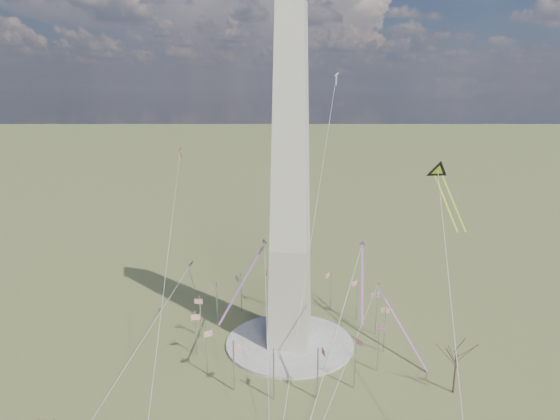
# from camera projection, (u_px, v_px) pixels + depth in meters

# --- Properties ---
(ground) EXTENTS (2000.00, 2000.00, 0.00)m
(ground) POSITION_uv_depth(u_px,v_px,m) (290.00, 344.00, 141.09)
(ground) COLOR #465229
(ground) RESTS_ON ground
(plaza) EXTENTS (36.00, 36.00, 0.80)m
(plaza) POSITION_uv_depth(u_px,v_px,m) (290.00, 343.00, 140.99)
(plaza) COLOR beige
(plaza) RESTS_ON ground
(washington_monument) EXTENTS (15.56, 15.56, 100.00)m
(washington_monument) POSITION_uv_depth(u_px,v_px,m) (291.00, 177.00, 129.66)
(washington_monument) COLOR #A79F8C
(washington_monument) RESTS_ON plaza
(flagpole_ring) EXTENTS (54.40, 54.40, 13.00)m
(flagpole_ring) POSITION_uv_depth(u_px,v_px,m) (290.00, 321.00, 139.36)
(flagpole_ring) COLOR silver
(flagpole_ring) RESTS_ON ground
(tree_near) EXTENTS (8.67, 8.67, 15.16)m
(tree_near) POSITION_uv_depth(u_px,v_px,m) (457.00, 351.00, 116.25)
(tree_near) COLOR #442F29
(tree_near) RESTS_ON ground
(kite_delta_black) EXTENTS (9.18, 18.97, 15.44)m
(kite_delta_black) POSITION_uv_depth(u_px,v_px,m) (439.00, 175.00, 133.52)
(kite_delta_black) COLOR black
(kite_delta_black) RESTS_ON ground
(kite_diamond_purple) EXTENTS (1.76, 3.00, 9.23)m
(kite_diamond_purple) POSITION_uv_depth(u_px,v_px,m) (191.00, 268.00, 146.23)
(kite_diamond_purple) COLOR #3B1663
(kite_diamond_purple) RESTS_ON ground
(kite_streamer_left) EXTENTS (1.76, 18.72, 12.85)m
(kite_streamer_left) POSITION_uv_depth(u_px,v_px,m) (362.00, 272.00, 112.16)
(kite_streamer_left) COLOR #FD283A
(kite_streamer_left) RESTS_ON ground
(kite_streamer_mid) EXTENTS (8.60, 22.26, 15.82)m
(kite_streamer_mid) POSITION_uv_depth(u_px,v_px,m) (250.00, 269.00, 130.19)
(kite_streamer_mid) COLOR #FD283A
(kite_streamer_mid) RESTS_ON ground
(kite_streamer_right) EXTENTS (14.10, 20.67, 16.31)m
(kite_streamer_right) POSITION_uv_depth(u_px,v_px,m) (393.00, 312.00, 138.15)
(kite_streamer_right) COLOR #FD283A
(kite_streamer_right) RESTS_ON ground
(kite_small_red) EXTENTS (1.31, 1.96, 4.20)m
(kite_small_red) POSITION_uv_depth(u_px,v_px,m) (181.00, 150.00, 169.26)
(kite_small_red) COLOR red
(kite_small_red) RESTS_ON ground
(kite_small_white) EXTENTS (1.62, 1.42, 4.26)m
(kite_small_white) POSITION_uv_depth(u_px,v_px,m) (337.00, 76.00, 166.02)
(kite_small_white) COLOR white
(kite_small_white) RESTS_ON ground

